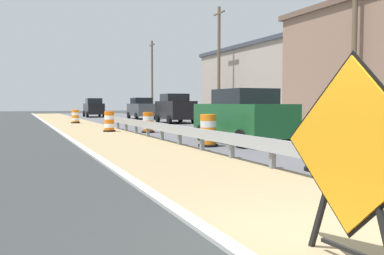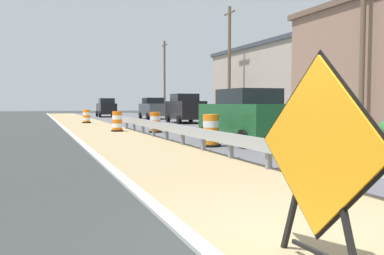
% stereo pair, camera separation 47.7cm
% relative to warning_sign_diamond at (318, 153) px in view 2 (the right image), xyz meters
% --- Properties ---
extents(ground_plane, '(160.00, 160.00, 0.00)m').
position_rel_warning_sign_diamond_xyz_m(ground_plane, '(0.43, 0.36, -1.07)').
color(ground_plane, '#2B2D2D').
extents(median_dirt_strip, '(3.53, 120.00, 0.01)m').
position_rel_warning_sign_diamond_xyz_m(median_dirt_strip, '(1.00, 0.36, -1.07)').
color(median_dirt_strip, '#8E7A56').
rests_on(median_dirt_strip, ground).
extents(warning_sign_diamond, '(0.16, 1.79, 2.04)m').
position_rel_warning_sign_diamond_xyz_m(warning_sign_diamond, '(0.00, 0.00, 0.00)').
color(warning_sign_diamond, black).
rests_on(warning_sign_diamond, ground).
extents(traffic_barrel_nearest, '(0.69, 0.69, 0.99)m').
position_rel_warning_sign_diamond_xyz_m(traffic_barrel_nearest, '(3.40, 4.55, -0.63)').
color(traffic_barrel_nearest, orange).
rests_on(traffic_barrel_nearest, ground).
extents(traffic_barrel_close, '(0.71, 0.71, 1.14)m').
position_rel_warning_sign_diamond_xyz_m(traffic_barrel_close, '(3.30, 10.36, -0.55)').
color(traffic_barrel_close, orange).
rests_on(traffic_barrel_close, ground).
extents(traffic_barrel_mid, '(0.67, 0.67, 1.06)m').
position_rel_warning_sign_diamond_xyz_m(traffic_barrel_mid, '(3.34, 17.82, -0.59)').
color(traffic_barrel_mid, orange).
rests_on(traffic_barrel_mid, ground).
extents(traffic_barrel_far, '(0.65, 0.65, 1.08)m').
position_rel_warning_sign_diamond_xyz_m(traffic_barrel_far, '(1.65, 19.34, -0.58)').
color(traffic_barrel_far, orange).
rests_on(traffic_barrel_far, ground).
extents(traffic_barrel_farther, '(0.67, 0.67, 1.01)m').
position_rel_warning_sign_diamond_xyz_m(traffic_barrel_farther, '(1.19, 29.59, -0.61)').
color(traffic_barrel_farther, orange).
rests_on(traffic_barrel_farther, ground).
extents(car_lead_near_lane, '(2.07, 4.86, 2.03)m').
position_rel_warning_sign_diamond_xyz_m(car_lead_near_lane, '(4.85, 43.31, -0.06)').
color(car_lead_near_lane, black).
rests_on(car_lead_near_lane, ground).
extents(car_trailing_near_lane, '(2.09, 4.54, 2.02)m').
position_rel_warning_sign_diamond_xyz_m(car_trailing_near_lane, '(8.13, 35.86, -0.06)').
color(car_trailing_near_lane, '#4C5156').
rests_on(car_trailing_near_lane, ground).
extents(car_lead_far_lane, '(2.19, 4.80, 2.05)m').
position_rel_warning_sign_diamond_xyz_m(car_lead_far_lane, '(5.02, 10.99, -0.04)').
color(car_lead_far_lane, '#195128').
rests_on(car_lead_far_lane, ground).
extents(car_mid_far_lane, '(2.24, 4.67, 2.23)m').
position_rel_warning_sign_diamond_xyz_m(car_mid_far_lane, '(8.30, 27.22, 0.04)').
color(car_mid_far_lane, black).
rests_on(car_mid_far_lane, ground).
extents(roadside_shop_far, '(6.66, 13.98, 6.11)m').
position_rel_warning_sign_diamond_xyz_m(roadside_shop_far, '(16.49, 26.77, 2.00)').
color(roadside_shop_far, '#AD9E8E').
rests_on(roadside_shop_far, ground).
extents(utility_pole_near, '(0.24, 1.80, 8.65)m').
position_rel_warning_sign_diamond_xyz_m(utility_pole_near, '(11.21, 11.81, 3.41)').
color(utility_pole_near, brown).
rests_on(utility_pole_near, ground).
extents(utility_pole_mid, '(0.24, 1.80, 9.03)m').
position_rel_warning_sign_diamond_xyz_m(utility_pole_mid, '(11.91, 27.00, 3.61)').
color(utility_pole_mid, brown).
rests_on(utility_pole_mid, ground).
extents(utility_pole_far, '(0.24, 1.80, 8.82)m').
position_rel_warning_sign_diamond_xyz_m(utility_pole_far, '(11.97, 44.91, 3.50)').
color(utility_pole_far, brown).
rests_on(utility_pole_far, ground).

